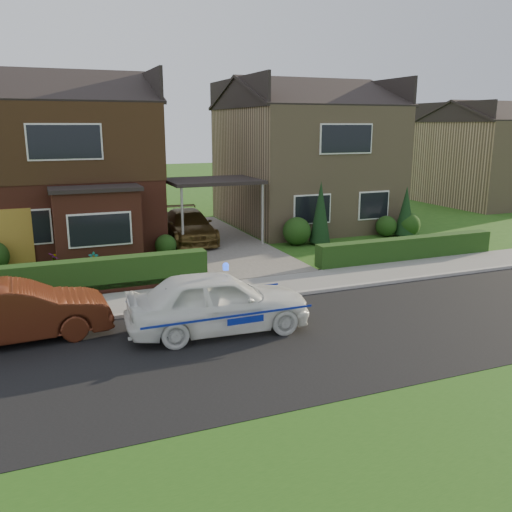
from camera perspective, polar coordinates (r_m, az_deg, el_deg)
ground at (r=13.79m, az=9.66°, el=-7.80°), size 120.00×120.00×0.00m
road at (r=13.79m, az=9.66°, el=-7.80°), size 60.00×6.00×0.02m
kerb at (r=16.28m, az=4.06°, el=-4.03°), size 60.00×0.16×0.12m
sidewalk at (r=17.19m, az=2.52°, el=-3.08°), size 60.00×2.00×0.10m
grass_verge at (r=10.32m, az=24.93°, el=-16.70°), size 60.00×4.00×0.01m
driveway at (r=23.44m, az=-4.48°, el=1.46°), size 3.80×12.00×0.12m
house_left at (r=24.82m, az=-19.81°, el=10.13°), size 7.50×9.53×7.25m
house_right at (r=27.93m, az=5.07°, el=10.87°), size 7.50×8.06×7.25m
carport_link at (r=22.99m, az=-4.57°, el=7.77°), size 3.80×3.00×2.77m
garage_door at (r=21.24m, az=-25.35°, el=1.62°), size 2.20×0.10×2.10m
dwarf_wall at (r=16.90m, az=-17.50°, el=-3.56°), size 7.70×0.25×0.36m
hedge_left at (r=17.09m, az=-17.50°, el=-3.99°), size 7.50×0.55×0.90m
hedge_right at (r=21.17m, az=15.52°, el=-0.50°), size 7.50×0.55×0.80m
shrub_left_mid at (r=20.82m, az=-13.62°, el=1.25°), size 1.32×1.32×1.32m
shrub_left_near at (r=21.44m, az=-9.49°, el=1.14°), size 0.84×0.84×0.84m
shrub_right_near at (r=23.05m, az=4.32°, el=2.62°), size 1.20×1.20×1.20m
shrub_right_mid at (r=25.50m, az=13.54°, el=3.07°), size 0.96×0.96×0.96m
shrub_right_far at (r=25.84m, az=15.74°, el=3.21°), size 1.08×1.08×1.08m
conifer_a at (r=23.21m, az=6.79°, el=4.40°), size 0.90×0.90×2.60m
conifer_b at (r=25.63m, az=15.47°, el=4.42°), size 0.90×0.90×2.20m
neighbour_right at (r=38.07m, az=23.24°, el=8.96°), size 6.50×7.00×5.20m
police_car at (r=13.36m, az=-4.02°, el=-4.85°), size 4.13×4.59×1.69m
driveway_car at (r=23.38m, az=-7.13°, el=3.15°), size 2.06×4.62×1.32m
street_car at (r=13.96m, az=-23.96°, el=-5.48°), size 1.70×4.34×1.41m
potted_plant_a at (r=19.72m, az=-16.70°, el=-0.61°), size 0.38×0.29×0.66m
potted_plant_b at (r=17.49m, az=-22.03°, el=-2.77°), size 0.49×0.46×0.70m
potted_plant_c at (r=19.69m, az=-20.45°, el=-0.80°), size 0.46×0.46×0.75m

